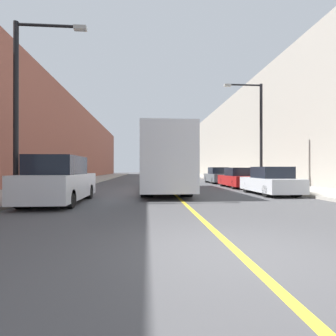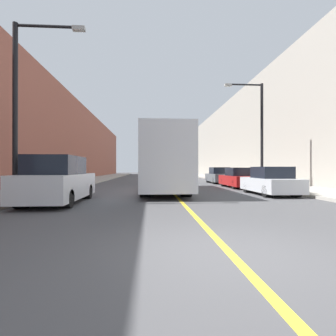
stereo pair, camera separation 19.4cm
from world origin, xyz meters
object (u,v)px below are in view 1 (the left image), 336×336
parked_suv_left (59,181)px  street_lamp_left (23,97)px  street_lamp_right (258,127)px  car_right_mid (238,179)px  car_right_near (270,182)px  car_right_far (218,176)px  bus (163,161)px

parked_suv_left → street_lamp_left: 3.61m
street_lamp_right → car_right_mid: bearing=143.9°
parked_suv_left → car_right_near: parked_suv_left is taller
car_right_mid → car_right_far: (0.06, 5.92, 0.02)m
parked_suv_left → car_right_far: size_ratio=1.14×
car_right_mid → bus: bearing=-154.6°
car_right_near → street_lamp_left: street_lamp_left is taller
bus → car_right_near: bearing=-23.9°
street_lamp_left → parked_suv_left: bearing=13.0°
bus → street_lamp_right: bearing=15.4°
bus → car_right_mid: (5.84, 2.77, -1.23)m
parked_suv_left → car_right_near: size_ratio=1.16×
car_right_far → street_lamp_left: bearing=-129.5°
parked_suv_left → car_right_far: parked_suv_left is taller
bus → car_right_far: 10.57m
parked_suv_left → car_right_mid: parked_suv_left is taller
car_right_near → car_right_far: (0.14, 11.24, 0.01)m
car_right_near → parked_suv_left: bearing=-165.2°
street_lamp_left → car_right_near: bearing=14.6°
parked_suv_left → car_right_near: bearing=14.8°
street_lamp_left → street_lamp_right: (12.86, 7.52, 0.16)m
bus → street_lamp_left: bearing=-136.4°
car_right_near → car_right_far: 11.24m
street_lamp_left → street_lamp_right: street_lamp_right is taller
bus → street_lamp_left: (-5.87, -5.59, 2.35)m
car_right_near → bus: bearing=156.1°
bus → car_right_near: bus is taller
street_lamp_right → car_right_near: bearing=-105.5°
street_lamp_left → street_lamp_right: size_ratio=0.96×
parked_suv_left → car_right_near: 10.69m
street_lamp_left → street_lamp_right: bearing=30.3°
parked_suv_left → street_lamp_right: size_ratio=0.66×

